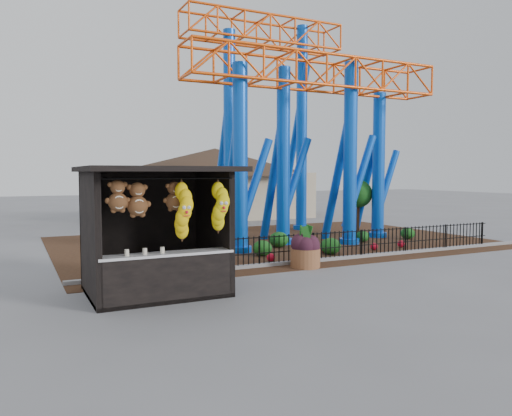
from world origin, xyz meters
name	(u,v)px	position (x,y,z in m)	size (l,w,h in m)	color
ground	(284,290)	(0.00, 0.00, 0.00)	(120.00, 120.00, 0.00)	slate
mulch_bed	(274,242)	(4.00, 8.00, 0.01)	(18.00, 12.00, 0.02)	#331E11
curb	(343,258)	(4.00, 3.00, 0.06)	(18.00, 0.18, 0.12)	gray
prize_booth	(157,233)	(-3.00, 0.92, 1.53)	(3.50, 3.40, 3.12)	black
picket_fence	(364,244)	(4.90, 3.00, 0.50)	(12.20, 0.06, 1.00)	black
roller_coaster	(294,94)	(5.12, 8.23, 6.44)	(11.00, 6.37, 10.82)	blue
terracotta_planter	(305,258)	(2.10, 2.38, 0.30)	(0.94, 0.94, 0.60)	brown
planter_foliage	(305,238)	(2.10, 2.38, 0.92)	(0.70, 0.70, 0.64)	black
potted_plant	(301,253)	(2.13, 2.70, 0.39)	(0.71, 0.61, 0.79)	#1F5218
landscaping	(323,242)	(4.75, 5.35, 0.29)	(8.66, 3.26, 0.62)	#174C16
pavilion	(215,172)	(6.00, 20.00, 3.07)	(15.00, 15.00, 4.80)	#BFAD8C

